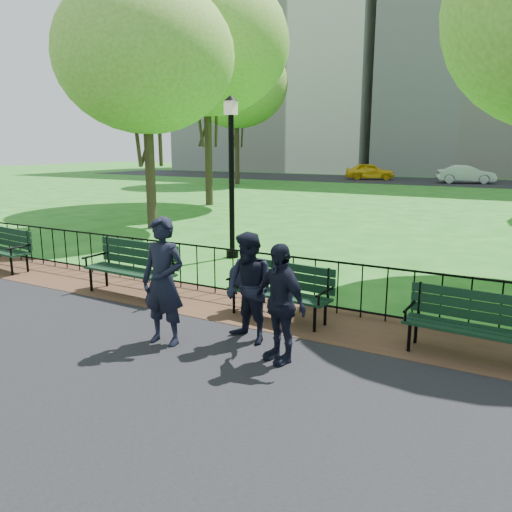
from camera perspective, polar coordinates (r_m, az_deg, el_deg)
The scene contains 18 objects.
ground at distance 7.11m, azimuth -4.22°, elevation -10.00°, with size 120.00×120.00×0.00m, color #1E651A.
dirt_strip at distance 8.31m, azimuth 1.48°, elevation -6.47°, with size 60.00×1.60×0.01m, color #372316.
far_street at distance 40.72m, azimuth 24.13°, elevation 7.62°, with size 70.00×9.00×0.01m, color black.
iron_fence at distance 8.60m, azimuth 3.05°, elevation -2.45°, with size 24.06×0.06×1.00m.
apartment_west at distance 60.18m, azimuth 3.70°, elevation 22.33°, with size 22.00×15.00×26.00m, color beige.
park_bench_main at distance 7.99m, azimuth 1.10°, elevation -2.92°, with size 1.76×0.69×0.97m.
park_bench_left_a at distance 9.45m, azimuth -13.85°, elevation -0.71°, with size 1.91×0.66×1.07m.
park_bench_left_b at distance 12.50m, azimuth -26.85°, elevation 1.24°, with size 1.79×0.73×0.99m.
park_bench_right_a at distance 7.05m, azimuth 23.59°, elevation -6.51°, with size 1.70×0.61×0.95m.
lamppost at distance 12.12m, azimuth -2.82°, elevation 9.60°, with size 0.35×0.35×3.86m.
tree_near_w at distance 17.18m, azimuth -12.58°, elevation 21.39°, with size 5.64×5.64×7.86m.
tree_mid_w at distance 23.84m, azimuth -5.71°, elevation 23.00°, with size 7.32×7.32×10.20m.
tree_far_w at distance 36.54m, azimuth -2.26°, elevation 19.11°, with size 7.15×7.15×9.96m.
person_left at distance 6.93m, azimuth -10.55°, elevation -2.88°, with size 0.65×0.43×1.78m, color black.
person_mid at distance 6.90m, azimuth -0.77°, elevation -3.70°, with size 0.76×0.39×1.56m, color black.
person_right at distance 6.31m, azimuth 2.72°, elevation -5.38°, with size 0.90×0.37×1.54m, color black.
taxi at distance 42.12m, azimuth 12.88°, elevation 9.43°, with size 1.57×3.90×1.33m, color yellow.
sedan_silver at distance 39.85m, azimuth 22.83°, elevation 8.61°, with size 1.40×4.03×1.33m, color #ABADB3.
Camera 1 is at (3.63, -5.47, 2.72)m, focal length 35.00 mm.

